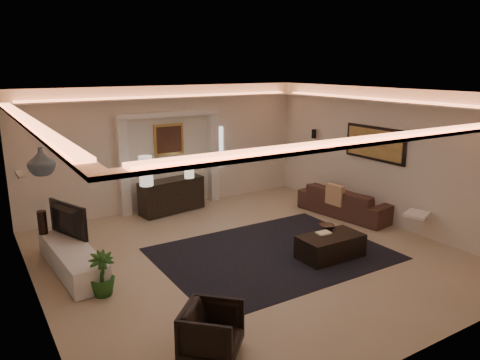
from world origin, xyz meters
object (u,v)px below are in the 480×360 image
sofa (346,201)px  armchair (212,331)px  console (172,195)px  coffee_table (330,247)px

sofa → armchair: bearing=111.0°
console → sofa: size_ratio=0.69×
sofa → console: bearing=45.7°
armchair → sofa: bearing=-15.2°
console → armchair: (-1.80, -5.30, -0.09)m
coffee_table → armchair: 3.43m
sofa → coffee_table: sofa is taller
console → coffee_table: 4.15m
console → coffee_table: (1.34, -3.93, -0.20)m
armchair → console: bearing=25.8°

